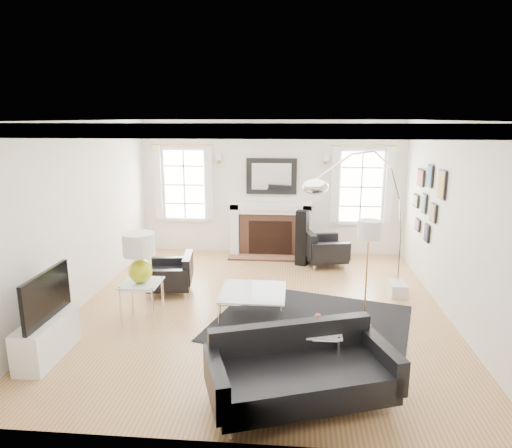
# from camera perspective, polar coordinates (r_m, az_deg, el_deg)

# --- Properties ---
(floor) EXTENTS (6.00, 6.00, 0.00)m
(floor) POSITION_cam_1_polar(r_m,az_deg,el_deg) (7.11, 0.56, -10.39)
(floor) COLOR #9D7041
(floor) RESTS_ON ground
(back_wall) EXTENTS (5.50, 0.04, 2.80)m
(back_wall) POSITION_cam_1_polar(r_m,az_deg,el_deg) (9.62, 1.95, 4.54)
(back_wall) COLOR white
(back_wall) RESTS_ON floor
(front_wall) EXTENTS (5.50, 0.04, 2.80)m
(front_wall) POSITION_cam_1_polar(r_m,az_deg,el_deg) (3.81, -2.90, -9.04)
(front_wall) COLOR white
(front_wall) RESTS_ON floor
(left_wall) EXTENTS (0.04, 6.00, 2.80)m
(left_wall) POSITION_cam_1_polar(r_m,az_deg,el_deg) (7.40, -21.15, 1.04)
(left_wall) COLOR white
(left_wall) RESTS_ON floor
(right_wall) EXTENTS (0.04, 6.00, 2.80)m
(right_wall) POSITION_cam_1_polar(r_m,az_deg,el_deg) (7.03, 23.55, 0.22)
(right_wall) COLOR white
(right_wall) RESTS_ON floor
(ceiling) EXTENTS (5.50, 6.00, 0.02)m
(ceiling) POSITION_cam_1_polar(r_m,az_deg,el_deg) (6.52, 0.62, 12.80)
(ceiling) COLOR white
(ceiling) RESTS_ON back_wall
(crown_molding) EXTENTS (5.50, 6.00, 0.12)m
(crown_molding) POSITION_cam_1_polar(r_m,az_deg,el_deg) (6.52, 0.61, 12.28)
(crown_molding) COLOR white
(crown_molding) RESTS_ON back_wall
(fireplace) EXTENTS (1.70, 0.69, 1.11)m
(fireplace) POSITION_cam_1_polar(r_m,az_deg,el_deg) (9.58, 1.85, -0.73)
(fireplace) COLOR white
(fireplace) RESTS_ON floor
(mantel_mirror) EXTENTS (1.05, 0.07, 0.75)m
(mantel_mirror) POSITION_cam_1_polar(r_m,az_deg,el_deg) (9.54, 1.95, 5.98)
(mantel_mirror) COLOR black
(mantel_mirror) RESTS_ON back_wall
(window_left) EXTENTS (1.24, 0.15, 1.62)m
(window_left) POSITION_cam_1_polar(r_m,az_deg,el_deg) (9.83, -8.93, 4.92)
(window_left) COLOR white
(window_left) RESTS_ON back_wall
(window_right) EXTENTS (1.24, 0.15, 1.62)m
(window_right) POSITION_cam_1_polar(r_m,az_deg,el_deg) (9.64, 13.02, 4.58)
(window_right) COLOR white
(window_right) RESTS_ON back_wall
(gallery_wall) EXTENTS (0.04, 1.73, 1.29)m
(gallery_wall) POSITION_cam_1_polar(r_m,az_deg,el_deg) (8.21, 20.62, 3.15)
(gallery_wall) COLOR black
(gallery_wall) RESTS_ON right_wall
(tv_unit) EXTENTS (0.35, 1.00, 1.09)m
(tv_unit) POSITION_cam_1_polar(r_m,az_deg,el_deg) (6.16, -24.66, -12.19)
(tv_unit) COLOR white
(tv_unit) RESTS_ON floor
(area_rug) EXTENTS (3.13, 2.83, 0.01)m
(area_rug) POSITION_cam_1_polar(r_m,az_deg,el_deg) (6.66, 6.86, -12.13)
(area_rug) COLOR black
(area_rug) RESTS_ON floor
(sofa) EXTENTS (2.04, 1.40, 0.61)m
(sofa) POSITION_cam_1_polar(r_m,az_deg,el_deg) (4.87, 5.51, -17.91)
(sofa) COLOR black
(sofa) RESTS_ON floor
(armchair_left) EXTENTS (0.80, 0.87, 0.53)m
(armchair_left) POSITION_cam_1_polar(r_m,az_deg,el_deg) (7.72, -10.34, -6.33)
(armchair_left) COLOR black
(armchair_left) RESTS_ON floor
(armchair_right) EXTENTS (0.93, 1.00, 0.57)m
(armchair_right) POSITION_cam_1_polar(r_m,az_deg,el_deg) (9.04, 8.29, -3.18)
(armchair_right) COLOR black
(armchair_right) RESTS_ON floor
(coffee_table) EXTENTS (0.93, 0.93, 0.41)m
(coffee_table) POSITION_cam_1_polar(r_m,az_deg,el_deg) (6.62, -0.36, -8.65)
(coffee_table) COLOR silver
(coffee_table) RESTS_ON floor
(side_table_left) EXTENTS (0.54, 0.54, 0.59)m
(side_table_left) POSITION_cam_1_polar(r_m,az_deg,el_deg) (6.68, -14.12, -7.95)
(side_table_left) COLOR silver
(side_table_left) RESTS_ON floor
(nesting_table) EXTENTS (0.51, 0.43, 0.57)m
(nesting_table) POSITION_cam_1_polar(r_m,az_deg,el_deg) (5.25, 7.65, -14.10)
(nesting_table) COLOR silver
(nesting_table) RESTS_ON floor
(gourd_lamp) EXTENTS (0.44, 0.44, 0.71)m
(gourd_lamp) POSITION_cam_1_polar(r_m,az_deg,el_deg) (6.51, -14.37, -3.70)
(gourd_lamp) COLOR #BBC919
(gourd_lamp) RESTS_ON side_table_left
(orange_vase) EXTENTS (0.11, 0.11, 0.17)m
(orange_vase) POSITION_cam_1_polar(r_m,az_deg,el_deg) (5.15, 7.72, -11.99)
(orange_vase) COLOR red
(orange_vase) RESTS_ON nesting_table
(arc_floor_lamp) EXTENTS (1.75, 1.62, 2.47)m
(arc_floor_lamp) POSITION_cam_1_polar(r_m,az_deg,el_deg) (6.83, 13.10, 0.11)
(arc_floor_lamp) COLOR white
(arc_floor_lamp) RESTS_ON floor
(stick_floor_lamp) EXTENTS (0.31, 0.31, 1.51)m
(stick_floor_lamp) POSITION_cam_1_polar(r_m,az_deg,el_deg) (6.27, 13.92, -1.37)
(stick_floor_lamp) COLOR #CA8E46
(stick_floor_lamp) RESTS_ON floor
(speaker_tower) EXTENTS (0.27, 0.27, 1.09)m
(speaker_tower) POSITION_cam_1_polar(r_m,az_deg,el_deg) (8.97, 5.79, -1.74)
(speaker_tower) COLOR black
(speaker_tower) RESTS_ON floor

